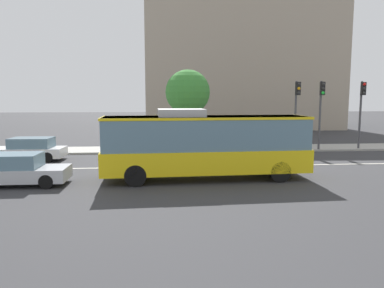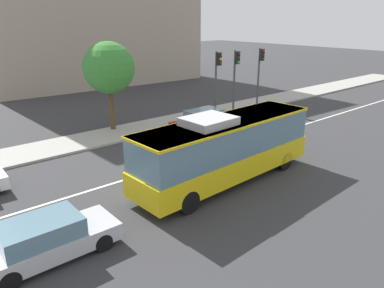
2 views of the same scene
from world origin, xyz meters
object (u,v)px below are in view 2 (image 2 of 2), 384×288
traffic_light_mid_block (217,73)px  street_tree_kerbside_left (109,68)px  sedan_red (202,120)px  sedan_silver (47,239)px  transit_bus (226,146)px  traffic_light_far_corner (236,72)px  traffic_light_near_corner (260,68)px

traffic_light_mid_block → street_tree_kerbside_left: size_ratio=0.84×
sedan_red → street_tree_kerbside_left: 7.31m
sedan_silver → sedan_red: (13.67, 7.70, 0.00)m
sedan_silver → transit_bus: bearing=3.5°
sedan_silver → street_tree_kerbside_left: street_tree_kerbside_left is taller
transit_bus → sedan_red: (4.86, 7.15, -1.09)m
transit_bus → sedan_silver: (-8.81, -0.54, -1.09)m
transit_bus → traffic_light_far_corner: size_ratio=1.94×
traffic_light_near_corner → street_tree_kerbside_left: 13.14m
traffic_light_mid_block → sedan_silver: bearing=-65.8°
sedan_silver → traffic_light_far_corner: bearing=26.3°
sedan_silver → traffic_light_near_corner: (21.67, 9.38, 2.84)m
traffic_light_mid_block → transit_bus: bearing=-46.8°
traffic_light_mid_block → traffic_light_near_corner: bearing=85.0°
sedan_red → sedan_silver: bearing=28.0°
transit_bus → street_tree_kerbside_left: 11.44m
street_tree_kerbside_left → transit_bus: bearing=-89.8°
transit_bus → sedan_red: 8.72m
traffic_light_near_corner → street_tree_kerbside_left: size_ratio=0.84×
traffic_light_far_corner → traffic_light_near_corner: bearing=99.4°
sedan_silver → traffic_light_mid_block: (16.65, 9.37, 2.84)m
traffic_light_far_corner → street_tree_kerbside_left: bearing=-100.1°
transit_bus → traffic_light_near_corner: bearing=32.0°
traffic_light_near_corner → street_tree_kerbside_left: bearing=-94.7°
traffic_light_far_corner → sedan_silver: bearing=-58.8°
sedan_red → traffic_light_near_corner: 8.66m
sedan_red → traffic_light_far_corner: bearing=-164.8°
traffic_light_far_corner → transit_bus: bearing=-43.4°
sedan_red → traffic_light_far_corner: (4.74, 1.42, 2.84)m
traffic_light_far_corner → street_tree_kerbside_left: street_tree_kerbside_left is taller
street_tree_kerbside_left → sedan_red: bearing=-39.2°
sedan_red → street_tree_kerbside_left: bearing=-40.5°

